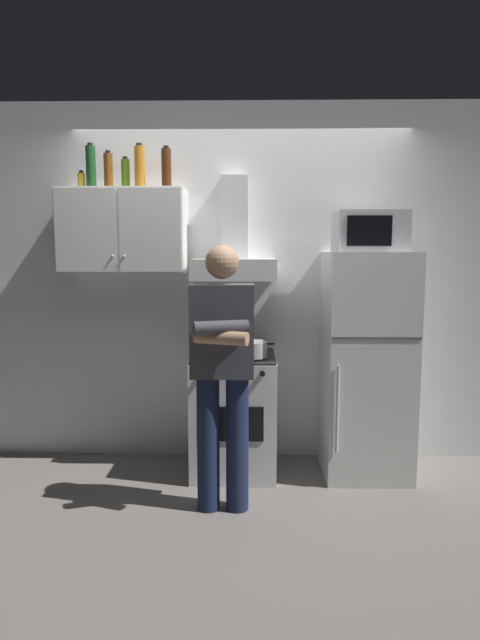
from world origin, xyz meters
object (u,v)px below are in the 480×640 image
upper_cabinet (124,231)px  refrigerator (366,364)px  bottle_beer_brown (108,171)px  bottle_wine_green (91,167)px  stove_oven (234,413)px  microwave (369,232)px  cooking_pot (252,349)px  person_standing (222,368)px  bottle_rum_dark (166,168)px  bottle_olive_oil (126,174)px  bottle_spice_jar (81,180)px  bottle_liquor_amber (140,167)px  range_hood (234,252)px

upper_cabinet → refrigerator: size_ratio=0.56×
bottle_beer_brown → bottle_wine_green: bottle_wine_green is taller
upper_cabinet → stove_oven: upper_cabinet is taller
stove_oven → microwave: (0.95, 0.02, 1.31)m
refrigerator → cooking_pot: bearing=-171.7°
refrigerator → bottle_wine_green: (-1.97, 0.10, 1.40)m
person_standing → cooking_pot: (0.18, 0.49, 0.03)m
stove_oven → bottle_wine_green: (-1.02, 0.10, 1.77)m
stove_oven → bottle_rum_dark: 1.83m
microwave → bottle_rum_dark: bearing=176.2°
cooking_pot → bottle_olive_oil: size_ratio=1.39×
upper_cabinet → bottle_olive_oil: bottle_olive_oil is taller
refrigerator → bottle_wine_green: 2.42m
bottle_rum_dark → bottle_spice_jar: bearing=179.9°
upper_cabinet → bottle_liquor_amber: bottle_liquor_amber is taller
microwave → bottle_rum_dark: 1.50m
bottle_spice_jar → bottle_beer_brown: size_ratio=0.48×
microwave → refrigerator: bearing=-89.1°
bottle_spice_jar → bottle_olive_oil: size_ratio=0.56×
person_standing → bottle_olive_oil: size_ratio=7.27×
stove_oven → cooking_pot: size_ratio=2.80×
upper_cabinet → bottle_spice_jar: bottle_spice_jar is taller
refrigerator → person_standing: size_ratio=0.98×
stove_oven → bottle_wine_green: bearing=174.1°
microwave → cooking_pot: 1.16m
bottle_spice_jar → bottle_liquor_amber: size_ratio=0.40×
refrigerator → bottle_beer_brown: 2.30m
upper_cabinet → range_hood: (0.80, 0.00, -0.15)m
bottle_rum_dark → bottle_liquor_amber: bottle_liquor_amber is taller
upper_cabinet → bottle_olive_oil: size_ratio=3.99×
microwave → bottle_beer_brown: bearing=177.2°
upper_cabinet → bottle_rum_dark: bottle_rum_dark is taller
upper_cabinet → bottle_wine_green: 0.50m
cooking_pot → range_hood: bearing=117.9°
refrigerator → person_standing: person_standing is taller
cooking_pot → bottle_rum_dark: size_ratio=1.06×
upper_cabinet → range_hood: range_hood is taller
stove_oven → bottle_liquor_amber: bottle_liquor_amber is taller
refrigerator → bottle_rum_dark: size_ratio=5.45×
stove_oven → bottle_olive_oil: size_ratio=3.87×
cooking_pot → bottle_beer_brown: bearing=167.4°
stove_oven → microwave: bearing=1.2°
person_standing → bottle_rum_dark: bottle_rum_dark is taller
range_hood → bottle_olive_oil: bearing=178.7°
range_hood → microwave: size_ratio=1.56×
person_standing → bottle_wine_green: bottle_wine_green is taller
range_hood → microwave: bearing=-6.5°
stove_oven → bottle_beer_brown: (-0.89, 0.11, 1.74)m
bottle_liquor_amber → bottle_wine_green: size_ratio=1.01×
person_standing → bottle_spice_jar: size_ratio=13.03×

